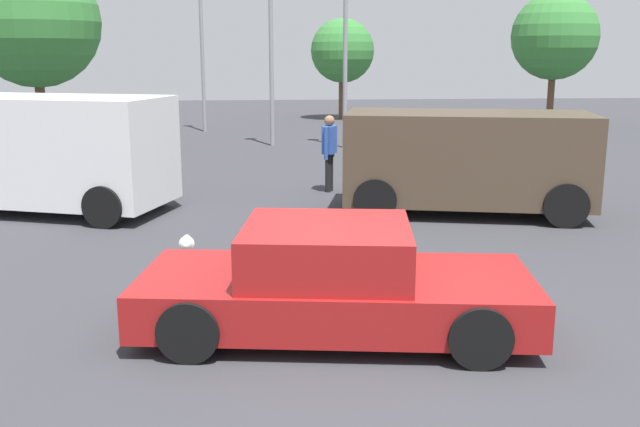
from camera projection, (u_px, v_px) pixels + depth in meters
name	position (u px, v px, depth m)	size (l,w,h in m)	color
ground_plane	(357.00, 333.00, 7.98)	(80.00, 80.00, 0.00)	#38383D
sedan_foreground	(333.00, 283.00, 7.91)	(4.49, 2.41, 1.22)	maroon
dog	(186.00, 245.00, 10.64)	(0.26, 0.62, 0.42)	white
van_white	(41.00, 150.00, 13.85)	(5.27, 3.48, 2.23)	white
suv_dark	(468.00, 159.00, 13.71)	(4.89, 2.99, 1.94)	#4C3D2D
pedestrian	(329.00, 146.00, 15.88)	(0.38, 0.53, 1.69)	black
light_post_near	(201.00, 15.00, 27.26)	(0.44, 0.44, 6.52)	gray
light_post_mid	(271.00, 24.00, 23.09)	(0.44, 0.44, 5.69)	gray
light_post_far	(346.00, 8.00, 22.50)	(0.44, 0.44, 6.47)	gray
tree_back_left	(555.00, 37.00, 29.56)	(3.55, 3.55, 5.45)	brown
tree_back_center	(34.00, 22.00, 22.22)	(4.03, 4.03, 5.98)	brown
tree_back_right	(342.00, 51.00, 32.77)	(2.90, 2.90, 4.56)	brown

